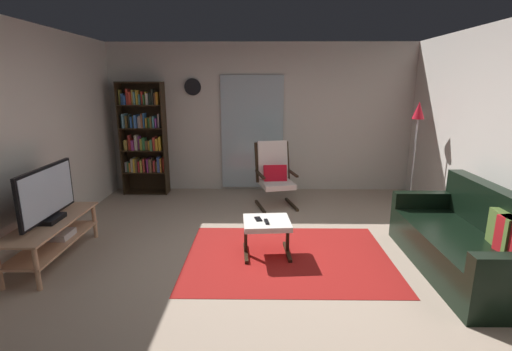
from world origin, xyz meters
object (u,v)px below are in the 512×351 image
at_px(tv_remote, 267,222).
at_px(tv_stand, 53,234).
at_px(ottoman, 267,226).
at_px(floor_lamp_by_shelf, 417,124).
at_px(wall_clock, 193,87).
at_px(lounge_armchair, 275,173).
at_px(cell_phone, 258,219).
at_px(bookshelf_near_tv, 143,136).
at_px(leather_sofa, 470,244).
at_px(television, 47,196).

bearing_deg(tv_remote, tv_stand, 173.81).
relative_size(ottoman, tv_remote, 3.86).
height_order(tv_remote, floor_lamp_by_shelf, floor_lamp_by_shelf).
relative_size(floor_lamp_by_shelf, wall_clock, 5.70).
bearing_deg(lounge_armchair, ottoman, -94.81).
height_order(lounge_armchair, cell_phone, lounge_armchair).
relative_size(bookshelf_near_tv, leather_sofa, 1.03).
relative_size(ottoman, floor_lamp_by_shelf, 0.34).
xyz_separation_m(cell_phone, floor_lamp_by_shelf, (2.36, 1.62, 0.90)).
bearing_deg(television, leather_sofa, -2.72).
distance_m(bookshelf_near_tv, tv_remote, 3.34).
height_order(tv_stand, lounge_armchair, lounge_armchair).
relative_size(lounge_armchair, cell_phone, 7.30).
bearing_deg(floor_lamp_by_shelf, television, -158.56).
bearing_deg(ottoman, leather_sofa, -10.29).
bearing_deg(ottoman, tv_stand, -176.33).
height_order(leather_sofa, cell_phone, leather_sofa).
xyz_separation_m(tv_stand, floor_lamp_by_shelf, (4.62, 1.80, 1.01)).
height_order(leather_sofa, floor_lamp_by_shelf, floor_lamp_by_shelf).
bearing_deg(cell_phone, tv_remote, -58.01).
xyz_separation_m(lounge_armchair, cell_phone, (-0.25, -1.77, -0.12)).
relative_size(television, tv_remote, 7.01).
bearing_deg(television, ottoman, 4.08).
xyz_separation_m(bookshelf_near_tv, floor_lamp_by_shelf, (4.38, -0.82, 0.29)).
bearing_deg(cell_phone, ottoman, -30.34).
relative_size(television, lounge_armchair, 0.99).
xyz_separation_m(ottoman, tv_remote, (-0.00, -0.06, 0.08)).
xyz_separation_m(lounge_armchair, tv_remote, (-0.16, -1.86, -0.11)).
distance_m(bookshelf_near_tv, lounge_armchair, 2.41).
height_order(leather_sofa, ottoman, leather_sofa).
relative_size(leather_sofa, wall_clock, 6.49).
xyz_separation_m(floor_lamp_by_shelf, wall_clock, (-3.52, 1.02, 0.53)).
bearing_deg(cell_phone, bookshelf_near_tv, 116.12).
xyz_separation_m(television, ottoman, (2.35, 0.17, -0.41)).
relative_size(cell_phone, floor_lamp_by_shelf, 0.08).
bearing_deg(wall_clock, cell_phone, -66.31).
bearing_deg(lounge_armchair, tv_remote, -94.79).
relative_size(television, cell_phone, 7.21).
relative_size(television, bookshelf_near_tv, 0.52).
relative_size(tv_stand, floor_lamp_by_shelf, 0.82).
bearing_deg(bookshelf_near_tv, lounge_armchair, -16.45).
bearing_deg(bookshelf_near_tv, floor_lamp_by_shelf, -10.59).
bearing_deg(floor_lamp_by_shelf, ottoman, -143.99).
height_order(cell_phone, wall_clock, wall_clock).
height_order(television, cell_phone, television).
bearing_deg(wall_clock, lounge_armchair, -31.69).
bearing_deg(lounge_armchair, wall_clock, 148.31).
distance_m(television, cell_phone, 2.29).
relative_size(tv_stand, tv_remote, 9.39).
bearing_deg(television, tv_stand, 97.79).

